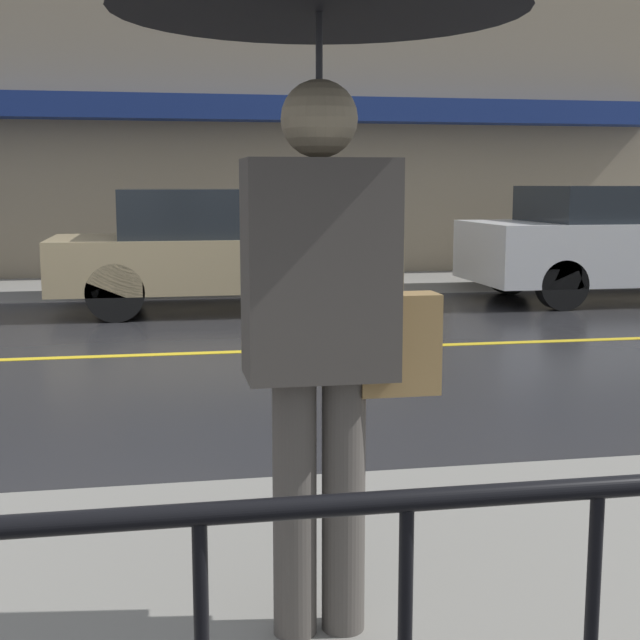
% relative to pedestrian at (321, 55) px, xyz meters
% --- Properties ---
extents(ground_plane, '(80.00, 80.00, 0.00)m').
position_rel_pedestrian_xyz_m(ground_plane, '(-1.06, 5.41, -1.86)').
color(ground_plane, '#262628').
extents(sidewalk_far, '(28.00, 1.64, 0.14)m').
position_rel_pedestrian_xyz_m(sidewalk_far, '(-1.06, 10.17, -1.79)').
color(sidewalk_far, gray).
rests_on(sidewalk_far, ground_plane).
extents(lane_marking, '(25.20, 0.12, 0.01)m').
position_rel_pedestrian_xyz_m(lane_marking, '(-1.06, 5.41, -1.85)').
color(lane_marking, gold).
rests_on(lane_marking, ground_plane).
extents(building_storefront, '(28.00, 0.85, 4.66)m').
position_rel_pedestrian_xyz_m(building_storefront, '(-1.06, 11.11, 0.49)').
color(building_storefront, gray).
rests_on(building_storefront, ground_plane).
extents(pedestrian, '(1.17, 1.17, 2.09)m').
position_rel_pedestrian_xyz_m(pedestrian, '(0.00, 0.00, 0.00)').
color(pedestrian, '#4C4742').
rests_on(pedestrian, sidewalk_near).
extents(car_tan, '(4.04, 1.77, 1.45)m').
position_rel_pedestrian_xyz_m(car_tan, '(0.29, 8.26, -1.12)').
color(car_tan, tan).
rests_on(car_tan, ground_plane).
extents(car_white, '(4.08, 1.87, 1.49)m').
position_rel_pedestrian_xyz_m(car_white, '(5.57, 8.26, -1.10)').
color(car_white, silver).
rests_on(car_white, ground_plane).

